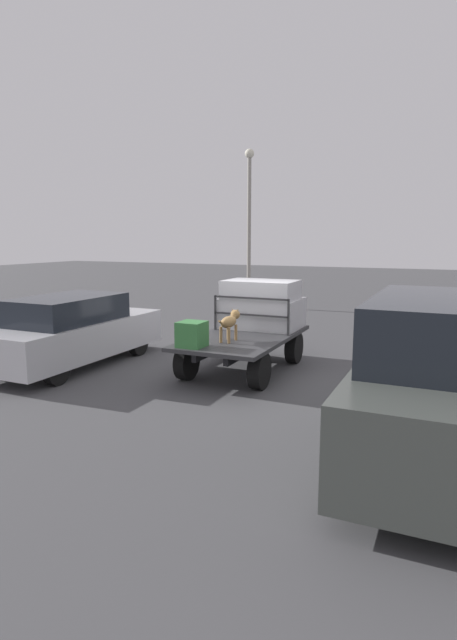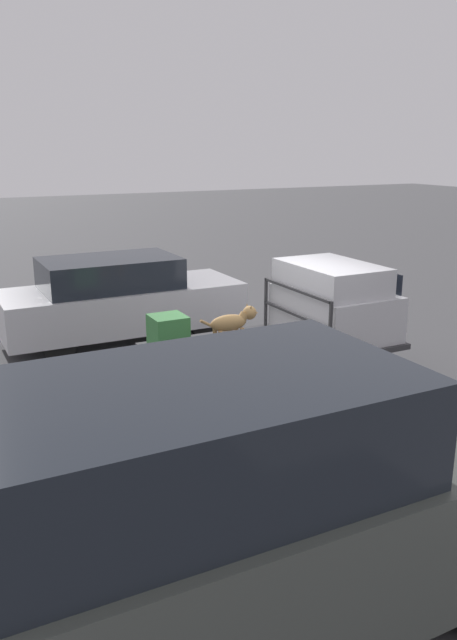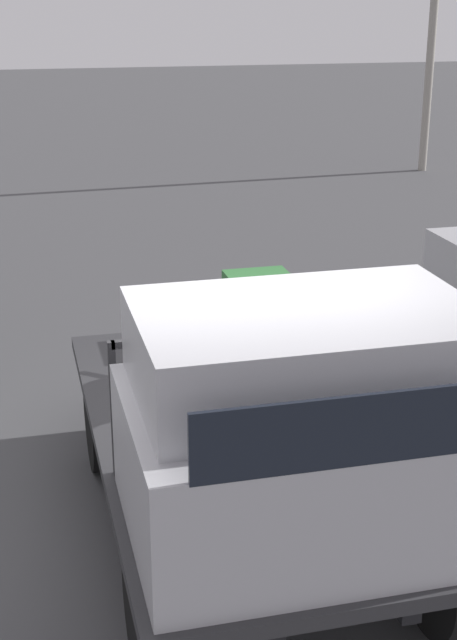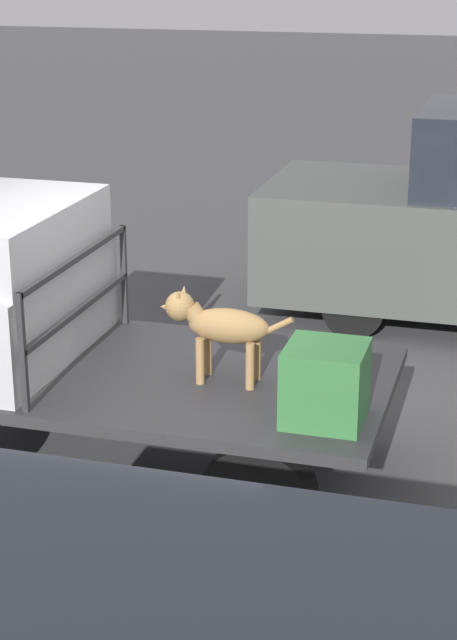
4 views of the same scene
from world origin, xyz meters
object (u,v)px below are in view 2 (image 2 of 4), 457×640
object	(u,v)px
dog	(234,322)
flatbed_truck	(272,357)
parked_sedan	(120,299)
cargo_crate	(168,332)
parked_pickup_far	(226,515)

from	to	relation	value
dog	flatbed_truck	bearing A→B (deg)	-1.13
dog	parked_sedan	world-z (taller)	parked_sedan
dog	cargo_crate	distance (m)	0.95
dog	parked_pickup_far	distance (m)	4.58
flatbed_truck	dog	bearing A→B (deg)	176.43
flatbed_truck	dog	world-z (taller)	dog
dog	cargo_crate	bearing A→B (deg)	154.63
parked_sedan	flatbed_truck	bearing A→B (deg)	-76.29
dog	parked_pickup_far	size ratio (longest dim) A/B	0.17
parked_pickup_far	dog	bearing A→B (deg)	50.64
cargo_crate	parked_sedan	bearing A→B (deg)	85.24
dog	cargo_crate	xyz separation A→B (m)	(-0.83, 0.44, -0.16)
dog	parked_sedan	distance (m)	3.68
flatbed_truck	parked_sedan	size ratio (longest dim) A/B	0.80
flatbed_truck	cargo_crate	world-z (taller)	cargo_crate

